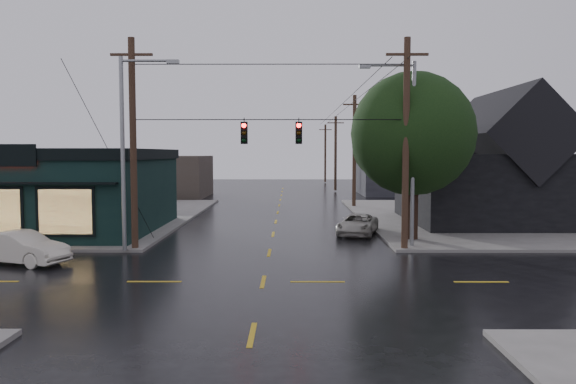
{
  "coord_description": "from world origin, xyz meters",
  "views": [
    {
      "loc": [
        0.99,
        -20.28,
        4.72
      ],
      "look_at": [
        0.89,
        5.12,
        2.95
      ],
      "focal_mm": 35.0,
      "sensor_mm": 36.0,
      "label": 1
    }
  ],
  "objects_px": {
    "utility_pole_nw": "(135,251)",
    "suv_silver": "(358,224)",
    "sedan_cream": "(21,248)",
    "utility_pole_ne": "(404,251)",
    "corner_tree": "(413,134)"
  },
  "relations": [
    {
      "from": "utility_pole_ne",
      "to": "corner_tree",
      "type": "bearing_deg",
      "value": 72.05
    },
    {
      "from": "utility_pole_nw",
      "to": "suv_silver",
      "type": "height_order",
      "value": "utility_pole_nw"
    },
    {
      "from": "sedan_cream",
      "to": "suv_silver",
      "type": "distance_m",
      "value": 17.63
    },
    {
      "from": "corner_tree",
      "to": "utility_pole_ne",
      "type": "xyz_separation_m",
      "value": [
        -0.95,
        -2.92,
        -5.71
      ]
    },
    {
      "from": "corner_tree",
      "to": "utility_pole_nw",
      "type": "xyz_separation_m",
      "value": [
        -13.95,
        -2.92,
        -5.71
      ]
    },
    {
      "from": "corner_tree",
      "to": "utility_pole_ne",
      "type": "height_order",
      "value": "corner_tree"
    },
    {
      "from": "utility_pole_ne",
      "to": "suv_silver",
      "type": "xyz_separation_m",
      "value": [
        -1.61,
        5.41,
        0.59
      ]
    },
    {
      "from": "utility_pole_nw",
      "to": "suv_silver",
      "type": "xyz_separation_m",
      "value": [
        11.39,
        5.41,
        0.59
      ]
    },
    {
      "from": "corner_tree",
      "to": "suv_silver",
      "type": "distance_m",
      "value": 6.24
    },
    {
      "from": "utility_pole_nw",
      "to": "utility_pole_ne",
      "type": "distance_m",
      "value": 13.0
    },
    {
      "from": "corner_tree",
      "to": "sedan_cream",
      "type": "height_order",
      "value": "corner_tree"
    },
    {
      "from": "utility_pole_nw",
      "to": "suv_silver",
      "type": "distance_m",
      "value": 12.62
    },
    {
      "from": "sedan_cream",
      "to": "suv_silver",
      "type": "xyz_separation_m",
      "value": [
        15.34,
        8.69,
        -0.11
      ]
    },
    {
      "from": "utility_pole_ne",
      "to": "sedan_cream",
      "type": "height_order",
      "value": "utility_pole_ne"
    },
    {
      "from": "utility_pole_nw",
      "to": "sedan_cream",
      "type": "distance_m",
      "value": 5.18
    }
  ]
}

